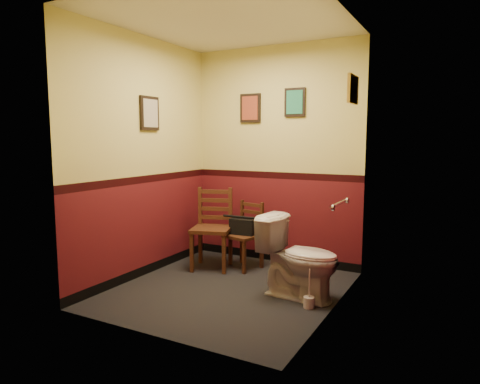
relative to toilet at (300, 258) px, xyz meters
name	(u,v)px	position (x,y,z in m)	size (l,w,h in m)	color
floor	(229,289)	(-0.72, -0.15, -0.40)	(2.20, 2.40, 0.00)	black
ceiling	(228,20)	(-0.72, -0.15, 2.30)	(2.20, 2.40, 0.00)	silver
wall_back	(276,156)	(-0.72, 1.05, 0.95)	(2.20, 2.70, 0.00)	#5B141A
wall_front	(150,167)	(-0.72, -1.35, 0.95)	(2.20, 2.70, 0.00)	#5B141A
wall_left	(144,158)	(-1.82, -0.15, 0.95)	(2.40, 2.70, 0.00)	#5B141A
wall_right	(336,163)	(0.38, -0.15, 0.95)	(2.40, 2.70, 0.00)	#5B141A
grab_bar	(339,204)	(0.35, 0.10, 0.55)	(0.05, 0.56, 0.06)	silver
framed_print_back_a	(250,108)	(-1.07, 1.03, 1.55)	(0.28, 0.04, 0.36)	black
framed_print_back_b	(295,102)	(-0.47, 1.03, 1.60)	(0.26, 0.04, 0.34)	black
framed_print_left	(150,113)	(-1.80, -0.05, 1.45)	(0.04, 0.30, 0.38)	black
framed_print_right	(353,89)	(0.36, 0.45, 1.65)	(0.04, 0.34, 0.28)	olive
toilet	(300,258)	(0.00, 0.00, 0.00)	(0.45, 0.81, 0.79)	white
toilet_brush	(309,301)	(0.18, -0.21, -0.34)	(0.10, 0.10, 0.37)	silver
chair_left	(212,228)	(-1.28, 0.44, 0.09)	(0.57, 0.57, 0.97)	#572E1A
chair_right	(245,235)	(-0.93, 0.62, 0.01)	(0.45, 0.45, 0.80)	#572E1A
handbag	(243,226)	(-0.94, 0.58, 0.12)	(0.31, 0.16, 0.22)	black
tp_stack	(298,263)	(-0.32, 0.84, -0.32)	(0.22, 0.11, 0.19)	silver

